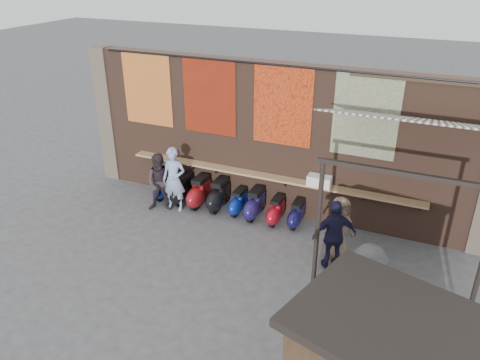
# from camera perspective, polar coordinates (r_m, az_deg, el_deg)

# --- Properties ---
(ground) EXTENTS (70.00, 70.00, 0.00)m
(ground) POSITION_cam_1_polar(r_m,az_deg,el_deg) (10.91, -1.21, -9.65)
(ground) COLOR #474749
(ground) RESTS_ON ground
(brick_wall) EXTENTS (10.00, 0.40, 4.00)m
(brick_wall) POSITION_cam_1_polar(r_m,az_deg,el_deg) (12.19, 4.02, 4.93)
(brick_wall) COLOR brown
(brick_wall) RESTS_ON ground
(pier_left) EXTENTS (0.50, 0.50, 4.00)m
(pier_left) POSITION_cam_1_polar(r_m,az_deg,el_deg) (14.65, -15.64, 7.66)
(pier_left) COLOR #4C4238
(pier_left) RESTS_ON ground
(eating_counter) EXTENTS (8.00, 0.32, 0.05)m
(eating_counter) POSITION_cam_1_polar(r_m,az_deg,el_deg) (12.22, 3.30, 0.42)
(eating_counter) COLOR #9E7A51
(eating_counter) RESTS_ON brick_wall
(shelf_box) EXTENTS (0.59, 0.31, 0.27)m
(shelf_box) POSITION_cam_1_polar(r_m,az_deg,el_deg) (11.77, 9.66, -0.11)
(shelf_box) COLOR white
(shelf_box) RESTS_ON eating_counter
(tapestry_redgold) EXTENTS (1.50, 0.02, 2.00)m
(tapestry_redgold) POSITION_cam_1_polar(r_m,az_deg,el_deg) (13.28, -11.21, 10.80)
(tapestry_redgold) COLOR maroon
(tapestry_redgold) RESTS_ON brick_wall
(tapestry_sun) EXTENTS (1.50, 0.02, 2.00)m
(tapestry_sun) POSITION_cam_1_polar(r_m,az_deg,el_deg) (12.32, -3.75, 10.08)
(tapestry_sun) COLOR red
(tapestry_sun) RESTS_ON brick_wall
(tapestry_orange) EXTENTS (1.50, 0.02, 2.00)m
(tapestry_orange) POSITION_cam_1_polar(r_m,az_deg,el_deg) (11.58, 5.21, 8.99)
(tapestry_orange) COLOR #C94719
(tapestry_orange) RESTS_ON brick_wall
(tapestry_multi) EXTENTS (1.50, 0.02, 2.00)m
(tapestry_multi) POSITION_cam_1_polar(r_m,az_deg,el_deg) (11.15, 15.07, 7.53)
(tapestry_multi) COLOR #274E8F
(tapestry_multi) RESTS_ON brick_wall
(hang_rail) EXTENTS (9.50, 0.06, 0.06)m
(hang_rail) POSITION_cam_1_polar(r_m,az_deg,el_deg) (11.42, 3.93, 13.88)
(hang_rail) COLOR black
(hang_rail) RESTS_ON brick_wall
(scooter_stool_0) EXTENTS (0.33, 0.72, 0.69)m
(scooter_stool_0) POSITION_cam_1_polar(r_m,az_deg,el_deg) (13.53, -9.24, -0.81)
(scooter_stool_0) COLOR navy
(scooter_stool_0) RESTS_ON ground
(scooter_stool_1) EXTENTS (0.38, 0.85, 0.80)m
(scooter_stool_1) POSITION_cam_1_polar(r_m,az_deg,el_deg) (13.19, -6.99, -1.11)
(scooter_stool_1) COLOR black
(scooter_stool_1) RESTS_ON ground
(scooter_stool_2) EXTENTS (0.40, 0.89, 0.84)m
(scooter_stool_2) POSITION_cam_1_polar(r_m,az_deg,el_deg) (12.94, -4.95, -1.47)
(scooter_stool_2) COLOR maroon
(scooter_stool_2) RESTS_ON ground
(scooter_stool_3) EXTENTS (0.40, 0.89, 0.85)m
(scooter_stool_3) POSITION_cam_1_polar(r_m,az_deg,el_deg) (12.74, -2.57, -1.85)
(scooter_stool_3) COLOR black
(scooter_stool_3) RESTS_ON ground
(scooter_stool_4) EXTENTS (0.32, 0.71, 0.67)m
(scooter_stool_4) POSITION_cam_1_polar(r_m,az_deg,el_deg) (12.55, -0.23, -2.71)
(scooter_stool_4) COLOR navy
(scooter_stool_4) RESTS_ON ground
(scooter_stool_5) EXTENTS (0.38, 0.84, 0.79)m
(scooter_stool_5) POSITION_cam_1_polar(r_m,az_deg,el_deg) (12.33, 1.83, -2.97)
(scooter_stool_5) COLOR #1D1751
(scooter_stool_5) RESTS_ON ground
(scooter_stool_6) EXTENTS (0.33, 0.73, 0.69)m
(scooter_stool_6) POSITION_cam_1_polar(r_m,az_deg,el_deg) (12.15, 4.40, -3.80)
(scooter_stool_6) COLOR #AD0D1E
(scooter_stool_6) RESTS_ON ground
(scooter_stool_7) EXTENTS (0.32, 0.71, 0.67)m
(scooter_stool_7) POSITION_cam_1_polar(r_m,az_deg,el_deg) (12.07, 6.91, -4.18)
(scooter_stool_7) COLOR #131244
(scooter_stool_7) RESTS_ON ground
(diner_left) EXTENTS (0.70, 0.51, 1.79)m
(diner_left) POSITION_cam_1_polar(r_m,az_deg,el_deg) (12.64, -8.06, 0.07)
(diner_left) COLOR #899FC7
(diner_left) RESTS_ON ground
(diner_right) EXTENTS (0.97, 0.87, 1.63)m
(diner_right) POSITION_cam_1_polar(r_m,az_deg,el_deg) (12.70, -9.63, -0.32)
(diner_right) COLOR #2D2328
(diner_right) RESTS_ON ground
(shopper_navy) EXTENTS (1.04, 0.85, 1.66)m
(shopper_navy) POSITION_cam_1_polar(r_m,az_deg,el_deg) (10.41, 11.43, -6.63)
(shopper_navy) COLOR #181734
(shopper_navy) RESTS_ON ground
(shopper_grey) EXTENTS (1.34, 1.22, 1.80)m
(shopper_grey) POSITION_cam_1_polar(r_m,az_deg,el_deg) (8.94, 15.07, -12.62)
(shopper_grey) COLOR #4B4C50
(shopper_grey) RESTS_ON ground
(shopper_tan) EXTENTS (0.83, 0.90, 1.55)m
(shopper_tan) POSITION_cam_1_polar(r_m,az_deg,el_deg) (10.80, 11.96, -5.79)
(shopper_tan) COLOR #8A6D58
(shopper_tan) RESTS_ON ground
(stall_roof) EXTENTS (2.86, 2.49, 0.12)m
(stall_roof) POSITION_cam_1_polar(r_m,az_deg,el_deg) (6.01, 19.02, -16.55)
(stall_roof) COLOR black
(stall_roof) RESTS_ON market_stall
(stall_sign) EXTENTS (1.16, 0.38, 0.50)m
(stall_sign) POSITION_cam_1_polar(r_m,az_deg,el_deg) (7.09, 20.92, -16.95)
(stall_sign) COLOR gold
(stall_sign) RESTS_ON market_stall
(awning_canvas) EXTENTS (3.20, 3.28, 0.97)m
(awning_canvas) POSITION_cam_1_polar(r_m,az_deg,el_deg) (9.38, 21.02, 6.85)
(awning_canvas) COLOR beige
(awning_canvas) RESTS_ON brick_wall
(awning_ledger) EXTENTS (3.30, 0.08, 0.12)m
(awning_ledger) POSITION_cam_1_polar(r_m,az_deg,el_deg) (10.81, 22.02, 11.26)
(awning_ledger) COLOR #33261C
(awning_ledger) RESTS_ON brick_wall
(awning_header) EXTENTS (3.00, 0.08, 0.08)m
(awning_header) POSITION_cam_1_polar(r_m,az_deg,el_deg) (8.14, 19.69, 0.68)
(awning_header) COLOR black
(awning_header) RESTS_ON awning_post_left
(awning_post_left) EXTENTS (0.09, 0.09, 3.10)m
(awning_post_left) POSITION_cam_1_polar(r_m,az_deg,el_deg) (9.01, 9.38, -6.61)
(awning_post_left) COLOR black
(awning_post_left) RESTS_ON ground
(awning_post_right) EXTENTS (0.09, 0.09, 3.10)m
(awning_post_right) POSITION_cam_1_polar(r_m,az_deg,el_deg) (8.93, 27.23, -9.83)
(awning_post_right) COLOR black
(awning_post_right) RESTS_ON ground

